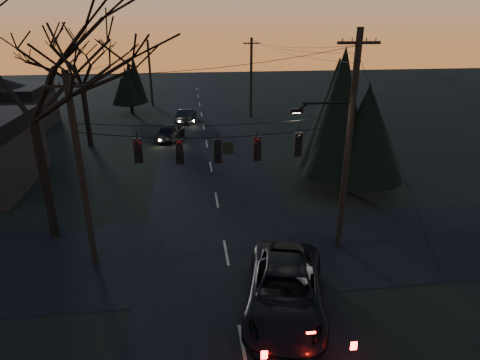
{
  "coord_description": "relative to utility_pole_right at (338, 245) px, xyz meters",
  "views": [
    {
      "loc": [
        -1.43,
        -6.27,
        10.28
      ],
      "look_at": [
        0.59,
        9.47,
        3.9
      ],
      "focal_mm": 30.0,
      "sensor_mm": 36.0,
      "label": 1
    }
  ],
  "objects": [
    {
      "name": "evergreen_right",
      "position": [
        2.69,
        6.7,
        4.5
      ],
      "size": [
        4.75,
        4.75,
        7.81
      ],
      "color": "black",
      "rests_on": "ground"
    },
    {
      "name": "bare_tree_dist",
      "position": [
        -15.57,
        18.73,
        7.05
      ],
      "size": [
        6.5,
        6.5,
        10.1
      ],
      "color": "black",
      "rests_on": "ground"
    },
    {
      "name": "cross_road",
      "position": [
        -5.5,
        0.0,
        0.01
      ],
      "size": [
        60.0,
        7.0,
        0.02
      ],
      "primitive_type": "cube",
      "color": "black",
      "rests_on": "ground"
    },
    {
      "name": "main_road",
      "position": [
        -5.5,
        10.0,
        0.01
      ],
      "size": [
        8.0,
        120.0,
        0.02
      ],
      "primitive_type": "cube",
      "color": "black",
      "rests_on": "ground"
    },
    {
      "name": "sedan_oncoming_b",
      "position": [
        -7.23,
        26.68,
        0.68
      ],
      "size": [
        2.31,
        4.36,
        1.37
      ],
      "primitive_type": "imported",
      "rotation": [
        0.0,
        0.0,
        2.92
      ],
      "color": "black",
      "rests_on": "ground"
    },
    {
      "name": "utility_pole_far_r",
      "position": [
        0.0,
        28.0,
        0.0
      ],
      "size": [
        1.8,
        0.3,
        8.5
      ],
      "primitive_type": null,
      "color": "black",
      "rests_on": "ground"
    },
    {
      "name": "suv_near",
      "position": [
        -3.67,
        -4.22,
        0.86
      ],
      "size": [
        4.23,
        6.66,
        1.71
      ],
      "primitive_type": "imported",
      "rotation": [
        0.0,
        0.0,
        -0.24
      ],
      "color": "black",
      "rests_on": "ground"
    },
    {
      "name": "utility_pole_right",
      "position": [
        0.0,
        0.0,
        0.0
      ],
      "size": [
        5.0,
        0.3,
        10.0
      ],
      "primitive_type": null,
      "color": "black",
      "rests_on": "ground"
    },
    {
      "name": "utility_pole_left",
      "position": [
        -11.5,
        0.0,
        0.0
      ],
      "size": [
        1.8,
        0.3,
        8.5
      ],
      "primitive_type": null,
      "color": "black",
      "rests_on": "ground"
    },
    {
      "name": "sedan_oncoming_a",
      "position": [
        -8.7,
        19.79,
        0.76
      ],
      "size": [
        2.87,
        4.79,
        1.53
      ],
      "primitive_type": "imported",
      "rotation": [
        0.0,
        0.0,
        2.89
      ],
      "color": "black",
      "rests_on": "ground"
    },
    {
      "name": "evergreen_dist",
      "position": [
        -13.53,
        31.63,
        3.54
      ],
      "size": [
        3.24,
        3.24,
        5.91
      ],
      "color": "black",
      "rests_on": "ground"
    },
    {
      "name": "utility_pole_far_l",
      "position": [
        -11.5,
        36.0,
        0.0
      ],
      "size": [
        0.3,
        0.3,
        8.0
      ],
      "primitive_type": null,
      "color": "black",
      "rests_on": "ground"
    },
    {
      "name": "span_signal_assembly",
      "position": [
        -5.74,
        0.0,
        5.17
      ],
      "size": [
        11.5,
        0.44,
        1.68
      ],
      "color": "black",
      "rests_on": "ground"
    },
    {
      "name": "bare_tree_left",
      "position": [
        -13.99,
        2.75,
        8.31
      ],
      "size": [
        9.26,
        9.26,
        11.89
      ],
      "color": "black",
      "rests_on": "ground"
    }
  ]
}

